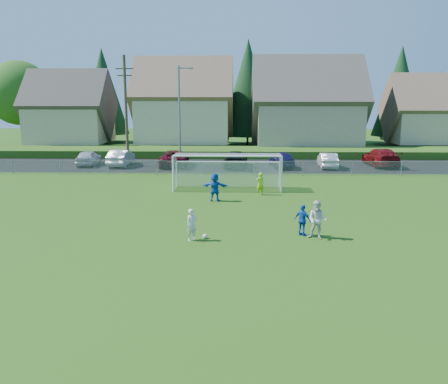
% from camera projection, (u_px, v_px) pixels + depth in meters
% --- Properties ---
extents(ground, '(160.00, 160.00, 0.00)m').
position_uv_depth(ground, '(218.00, 272.00, 17.38)').
color(ground, '#193D0C').
rests_on(ground, ground).
extents(asphalt_lot, '(60.00, 60.00, 0.00)m').
position_uv_depth(asphalt_lot, '(230.00, 166.00, 44.33)').
color(asphalt_lot, black).
rests_on(asphalt_lot, ground).
extents(grass_embankment, '(70.00, 6.00, 0.80)m').
position_uv_depth(grass_embankment, '(231.00, 152.00, 51.60)').
color(grass_embankment, '#1E420F').
rests_on(grass_embankment, ground).
extents(soccer_ball, '(0.22, 0.22, 0.22)m').
position_uv_depth(soccer_ball, '(205.00, 236.00, 21.50)').
color(soccer_ball, white).
rests_on(soccer_ball, ground).
extents(player_white_a, '(0.62, 0.60, 1.44)m').
position_uv_depth(player_white_a, '(192.00, 225.00, 21.13)').
color(player_white_a, silver).
rests_on(player_white_a, ground).
extents(player_white_b, '(1.05, 0.95, 1.76)m').
position_uv_depth(player_white_b, '(317.00, 220.00, 21.33)').
color(player_white_b, silver).
rests_on(player_white_b, ground).
extents(player_blue_a, '(0.89, 0.82, 1.46)m').
position_uv_depth(player_blue_a, '(303.00, 220.00, 21.85)').
color(player_blue_a, '#124AAD').
rests_on(player_blue_a, ground).
extents(player_blue_b, '(1.68, 0.81, 1.74)m').
position_uv_depth(player_blue_b, '(215.00, 187.00, 29.11)').
color(player_blue_b, '#124AAD').
rests_on(player_blue_b, ground).
extents(goalkeeper, '(0.62, 0.51, 1.47)m').
position_uv_depth(goalkeeper, '(260.00, 184.00, 30.99)').
color(goalkeeper, '#9BD118').
rests_on(goalkeeper, ground).
extents(car_a, '(1.88, 4.26, 1.43)m').
position_uv_depth(car_a, '(89.00, 158.00, 44.42)').
color(car_a, '#B3B7BC').
rests_on(car_a, ground).
extents(car_b, '(1.69, 4.63, 1.52)m').
position_uv_depth(car_b, '(121.00, 158.00, 44.06)').
color(car_b, silver).
rests_on(car_b, ground).
extents(car_c, '(2.71, 5.45, 1.48)m').
position_uv_depth(car_c, '(175.00, 158.00, 43.87)').
color(car_c, '#4E0816').
rests_on(car_c, ground).
extents(car_d, '(2.29, 5.21, 1.49)m').
position_uv_depth(car_d, '(236.00, 159.00, 43.13)').
color(car_d, black).
rests_on(car_d, ground).
extents(car_e, '(2.21, 4.59, 1.51)m').
position_uv_depth(car_e, '(282.00, 159.00, 42.99)').
color(car_e, '#171447').
rests_on(car_e, ground).
extents(car_f, '(1.67, 4.24, 1.37)m').
position_uv_depth(car_f, '(328.00, 160.00, 42.79)').
color(car_f, beige).
rests_on(car_f, ground).
extents(car_g, '(2.41, 5.71, 1.64)m').
position_uv_depth(car_g, '(381.00, 157.00, 43.93)').
color(car_g, maroon).
rests_on(car_g, ground).
extents(soccer_goal, '(7.42, 1.90, 2.50)m').
position_uv_depth(soccer_goal, '(227.00, 166.00, 32.79)').
color(soccer_goal, white).
rests_on(soccer_goal, ground).
extents(chainlink_fence, '(52.06, 0.06, 1.20)m').
position_uv_depth(chainlink_fence, '(229.00, 168.00, 38.82)').
color(chainlink_fence, gray).
rests_on(chainlink_fence, ground).
extents(streetlight, '(1.38, 0.18, 9.00)m').
position_uv_depth(streetlight, '(180.00, 114.00, 42.04)').
color(streetlight, slate).
rests_on(streetlight, ground).
extents(utility_pole, '(1.60, 0.26, 10.00)m').
position_uv_depth(utility_pole, '(126.00, 110.00, 43.10)').
color(utility_pole, '#473321').
rests_on(utility_pole, ground).
extents(houses_row, '(53.90, 11.45, 13.27)m').
position_uv_depth(houses_row, '(249.00, 88.00, 57.49)').
color(houses_row, tan).
rests_on(houses_row, ground).
extents(tree_row, '(65.98, 12.36, 13.80)m').
position_uv_depth(tree_row, '(241.00, 92.00, 63.75)').
color(tree_row, '#382616').
rests_on(tree_row, ground).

